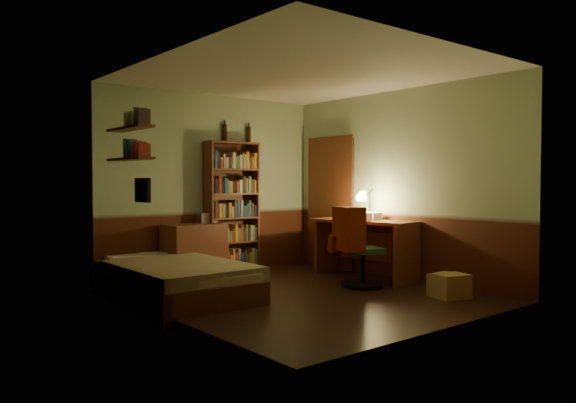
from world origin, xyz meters
TOP-DOWN VIEW (x-y plane):
  - floor at (0.00, 0.00)m, footprint 3.50×4.00m
  - ceiling at (0.00, 0.00)m, footprint 3.50×4.00m
  - wall_back at (0.00, 2.01)m, footprint 3.50×0.02m
  - wall_left at (-1.76, 0.00)m, footprint 0.02×4.00m
  - wall_right at (1.76, 0.00)m, footprint 0.02×4.00m
  - wall_front at (0.00, -2.01)m, footprint 3.50×0.02m
  - doorway at (1.72, 1.30)m, footprint 0.06×0.90m
  - door_trim at (1.69, 1.30)m, footprint 0.02×0.98m
  - bed at (-1.19, 0.97)m, footprint 1.34×2.34m
  - dresser at (-0.43, 1.76)m, footprint 0.89×0.50m
  - mini_stereo at (-0.16, 1.89)m, footprint 0.28×0.22m
  - bookshelf at (0.25, 1.85)m, footprint 0.83×0.28m
  - bottle_left at (0.19, 1.96)m, footprint 0.07×0.07m
  - bottle_right at (0.62, 1.96)m, footprint 0.08×0.08m
  - desk at (1.44, 0.32)m, footprint 0.81×1.58m
  - paper_stack at (1.29, 0.27)m, footprint 0.27×0.32m
  - desk_lamp at (1.62, 0.41)m, footprint 0.22×0.22m
  - office_chair at (0.92, -0.13)m, footprint 0.64×0.60m
  - red_jacket at (0.66, 0.08)m, footprint 0.34×0.51m
  - wall_shelf_lower at (-1.64, 1.10)m, footprint 0.20×0.90m
  - wall_shelf_upper at (-1.64, 1.10)m, footprint 0.20×0.90m
  - framed_picture at (-1.72, 0.60)m, footprint 0.04×0.32m
  - cardboard_box_a at (1.21, -1.24)m, footprint 0.43×0.38m
  - cardboard_box_b at (1.28, -1.12)m, footprint 0.37×0.30m

SIDE VIEW (x-z plane):
  - floor at x=0.00m, z-range -0.02..0.00m
  - cardboard_box_b at x=1.28m, z-range 0.00..0.26m
  - cardboard_box_a at x=1.21m, z-range 0.00..0.28m
  - bed at x=-1.19m, z-range 0.00..0.68m
  - dresser at x=-0.43m, z-range 0.00..0.76m
  - desk at x=1.44m, z-range 0.00..0.81m
  - office_chair at x=0.92m, z-range 0.00..1.04m
  - mini_stereo at x=-0.16m, z-range 0.76..0.90m
  - paper_stack at x=1.29m, z-range 0.81..0.92m
  - bookshelf at x=0.25m, z-range 0.00..1.92m
  - doorway at x=1.72m, z-range 0.00..2.00m
  - door_trim at x=1.69m, z-range -0.04..2.04m
  - desk_lamp at x=1.62m, z-range 0.81..1.50m
  - framed_picture at x=-1.72m, z-range 1.12..1.38m
  - wall_back at x=0.00m, z-range 0.00..2.60m
  - wall_left at x=-1.76m, z-range 0.00..2.60m
  - wall_right at x=1.76m, z-range 0.00..2.60m
  - wall_front at x=0.00m, z-range 0.00..2.60m
  - red_jacket at x=0.66m, z-range 1.04..1.59m
  - wall_shelf_lower at x=-1.64m, z-range 1.59..1.61m
  - wall_shelf_upper at x=-1.64m, z-range 1.94..1.96m
  - bottle_right at x=0.62m, z-range 1.92..2.17m
  - bottle_left at x=0.19m, z-range 1.92..2.18m
  - ceiling at x=0.00m, z-range 2.60..2.62m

